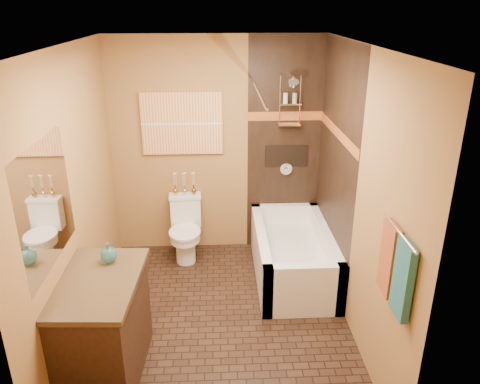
{
  "coord_description": "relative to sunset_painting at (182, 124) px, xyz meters",
  "views": [
    {
      "loc": [
        0.01,
        -3.65,
        2.81
      ],
      "look_at": [
        0.21,
        0.4,
        1.15
      ],
      "focal_mm": 35.0,
      "sensor_mm": 36.0,
      "label": 1
    }
  ],
  "objects": [
    {
      "name": "vanity_mirror",
      "position": [
        -0.8,
        -2.08,
        -0.05
      ],
      "size": [
        0.01,
        1.0,
        0.9
      ],
      "primitive_type": "cube",
      "color": "white",
      "rests_on": "wall_left"
    },
    {
      "name": "bathtub",
      "position": [
        1.18,
        -0.73,
        -1.33
      ],
      "size": [
        0.8,
        1.5,
        0.55
      ],
      "color": "white",
      "rests_on": "floor"
    },
    {
      "name": "towel_bar",
      "position": [
        1.53,
        -2.53,
        -0.1
      ],
      "size": [
        0.02,
        0.55,
        0.02
      ],
      "primitive_type": "cylinder",
      "rotation": [
        1.57,
        0.0,
        0.0
      ],
      "color": "silver",
      "rests_on": "wall_right"
    },
    {
      "name": "alcove_niche",
      "position": [
        1.18,
        0.01,
        -0.4
      ],
      "size": [
        0.5,
        0.01,
        0.25
      ],
      "primitive_type": "cube",
      "color": "black",
      "rests_on": "alcove_tile_back"
    },
    {
      "name": "towel_rust",
      "position": [
        1.54,
        -2.4,
        -0.37
      ],
      "size": [
        0.05,
        0.22,
        0.52
      ],
      "primitive_type": "cube",
      "color": "#9A401C",
      "rests_on": "towel_bar"
    },
    {
      "name": "sunset_painting",
      "position": [
        0.0,
        0.0,
        0.0
      ],
      "size": [
        0.9,
        0.04,
        0.7
      ],
      "primitive_type": "cube",
      "color": "orange",
      "rests_on": "wall_back"
    },
    {
      "name": "towel_teal",
      "position": [
        1.54,
        -2.66,
        -0.37
      ],
      "size": [
        0.05,
        0.22,
        0.52
      ],
      "primitive_type": "cube",
      "color": "#1D5660",
      "rests_on": "towel_bar"
    },
    {
      "name": "vanity",
      "position": [
        -0.54,
        -2.08,
        -1.11
      ],
      "size": [
        0.65,
        1.02,
        0.87
      ],
      "rotation": [
        0.0,
        0.0,
        -0.05
      ],
      "color": "black",
      "rests_on": "floor"
    },
    {
      "name": "bud_vases",
      "position": [
        0.0,
        -0.09,
        -0.68
      ],
      "size": [
        0.27,
        0.06,
        0.26
      ],
      "color": "gold",
      "rests_on": "toilet"
    },
    {
      "name": "curtain_rod",
      "position": [
        0.78,
        -0.73,
        0.47
      ],
      "size": [
        0.03,
        1.55,
        0.03
      ],
      "primitive_type": "cylinder",
      "rotation": [
        1.57,
        0.0,
        0.0
      ],
      "color": "silver",
      "rests_on": "wall_back"
    },
    {
      "name": "wall_right",
      "position": [
        1.58,
        -1.48,
        -0.3
      ],
      "size": [
        0.02,
        3.0,
        2.5
      ],
      "primitive_type": "cube",
      "color": "olive",
      "rests_on": "floor"
    },
    {
      "name": "mosaic_band_back",
      "position": [
        1.16,
        0.0,
        0.07
      ],
      "size": [
        0.85,
        0.01,
        0.1
      ],
      "primitive_type": "cube",
      "color": "#993A1B",
      "rests_on": "alcove_tile_back"
    },
    {
      "name": "ceiling",
      "position": [
        0.38,
        -1.48,
        0.95
      ],
      "size": [
        3.0,
        3.0,
        0.0
      ],
      "primitive_type": "plane",
      "color": "silver",
      "rests_on": "wall_back"
    },
    {
      "name": "alcove_tile_right",
      "position": [
        1.57,
        -0.73,
        -0.3
      ],
      "size": [
        0.01,
        1.5,
        2.5
      ],
      "primitive_type": "cube",
      "color": "black",
      "rests_on": "wall_right"
    },
    {
      "name": "wall_back",
      "position": [
        0.38,
        0.02,
        -0.3
      ],
      "size": [
        2.4,
        0.02,
        2.5
      ],
      "primitive_type": "cube",
      "color": "olive",
      "rests_on": "floor"
    },
    {
      "name": "alcove_tile_back",
      "position": [
        1.16,
        0.01,
        -0.3
      ],
      "size": [
        0.85,
        0.01,
        2.5
      ],
      "primitive_type": "cube",
      "color": "black",
      "rests_on": "wall_back"
    },
    {
      "name": "toilet",
      "position": [
        0.0,
        -0.25,
        -1.18
      ],
      "size": [
        0.38,
        0.55,
        0.73
      ],
      "rotation": [
        0.0,
        0.0,
        0.06
      ],
      "color": "white",
      "rests_on": "floor"
    },
    {
      "name": "wall_left",
      "position": [
        -0.82,
        -1.48,
        -0.3
      ],
      "size": [
        0.02,
        3.0,
        2.5
      ],
      "primitive_type": "cube",
      "color": "olive",
      "rests_on": "floor"
    },
    {
      "name": "mosaic_band_right",
      "position": [
        1.56,
        -0.73,
        0.07
      ],
      "size": [
        0.01,
        1.5,
        0.1
      ],
      "primitive_type": "cube",
      "color": "#993A1B",
      "rests_on": "alcove_tile_right"
    },
    {
      "name": "shower_fixtures",
      "position": [
        1.18,
        -0.1,
        0.12
      ],
      "size": [
        0.24,
        0.33,
        1.16
      ],
      "color": "silver",
      "rests_on": "floor"
    },
    {
      "name": "wall_front",
      "position": [
        0.38,
        -2.98,
        -0.3
      ],
      "size": [
        2.4,
        0.02,
        2.5
      ],
      "primitive_type": "cube",
      "color": "olive",
      "rests_on": "floor"
    },
    {
      "name": "floor",
      "position": [
        0.38,
        -1.48,
        -1.55
      ],
      "size": [
        3.0,
        3.0,
        0.0
      ],
      "primitive_type": "plane",
      "color": "black",
      "rests_on": "ground"
    },
    {
      "name": "teal_bottle",
      "position": [
        -0.49,
        -1.82,
        -0.59
      ],
      "size": [
        0.14,
        0.14,
        0.21
      ],
      "primitive_type": null,
      "rotation": [
        0.0,
        0.0,
        -0.09
      ],
      "color": "#226764",
      "rests_on": "vanity"
    }
  ]
}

